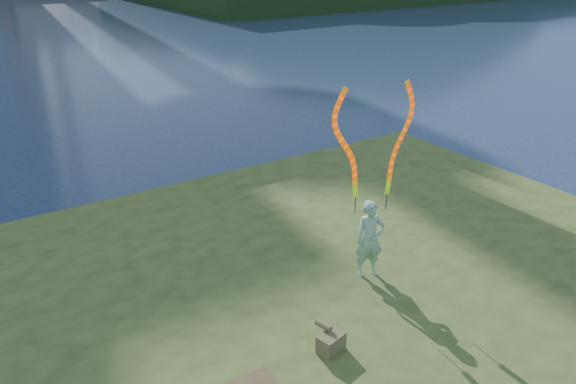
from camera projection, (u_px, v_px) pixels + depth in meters
ground at (245, 335)px, 10.06m from camera, size 320.00×320.00×0.00m
woman_with_ribbons at (372, 203)px, 9.87m from camera, size 1.89×0.68×3.87m
canvas_bag at (330, 341)px, 8.41m from camera, size 0.46×0.52×0.39m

